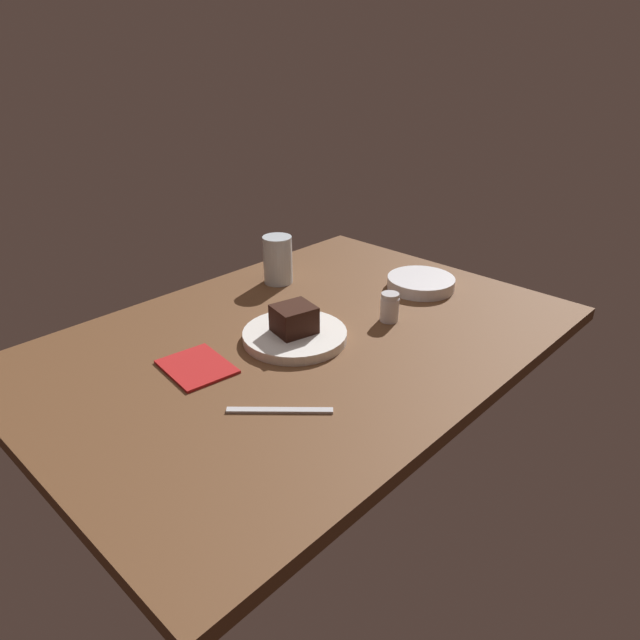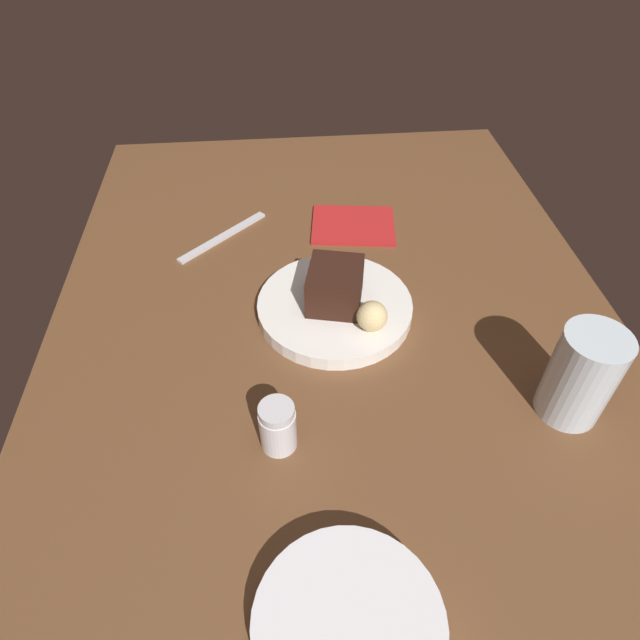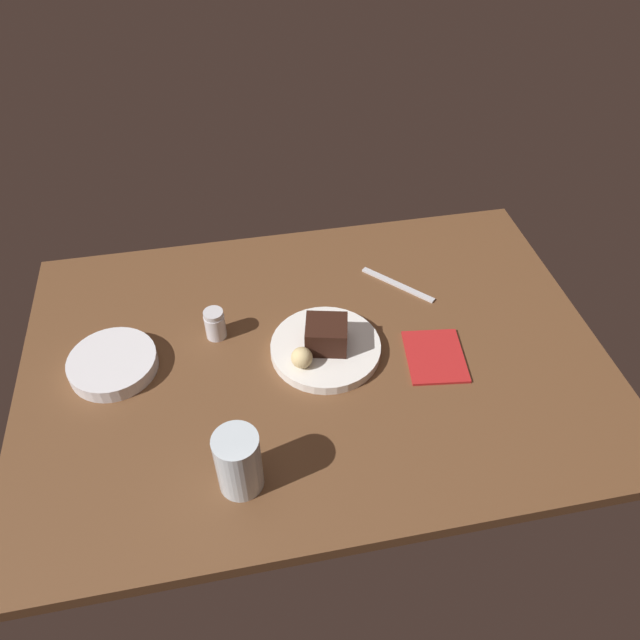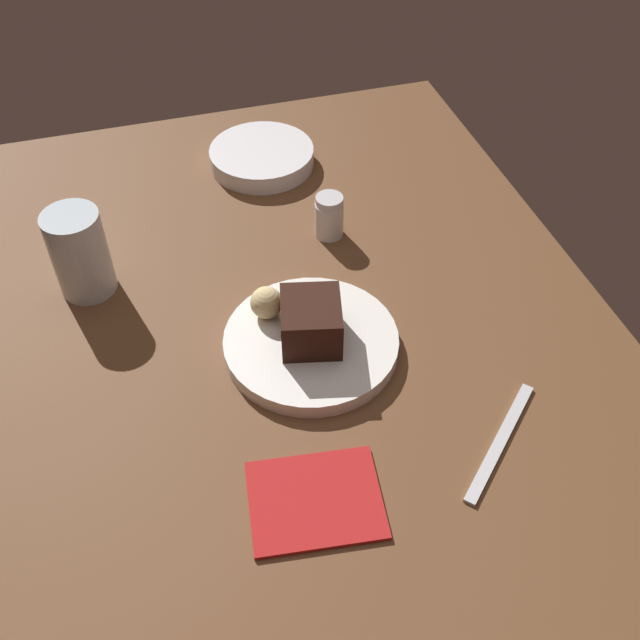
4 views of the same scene
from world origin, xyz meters
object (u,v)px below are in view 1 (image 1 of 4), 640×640
at_px(salt_shaker, 390,307).
at_px(butter_knife, 280,410).
at_px(chocolate_cake_slice, 294,319).
at_px(bread_roll, 299,308).
at_px(folded_napkin, 197,367).
at_px(water_glass, 278,260).
at_px(dessert_plate, 294,335).
at_px(side_bowl, 421,283).

xyz_separation_m(salt_shaker, butter_knife, (-0.43, -0.08, -0.03)).
bearing_deg(chocolate_cake_slice, bread_roll, 37.27).
bearing_deg(folded_napkin, water_glass, 26.82).
bearing_deg(butter_knife, dessert_plate, 87.36).
xyz_separation_m(bread_roll, butter_knife, (-0.26, -0.22, -0.04)).
bearing_deg(bread_roll, butter_knife, -140.45).
relative_size(salt_shaker, side_bowl, 0.39).
bearing_deg(salt_shaker, dessert_plate, 156.98).
bearing_deg(folded_napkin, side_bowl, -8.20).
relative_size(chocolate_cake_slice, salt_shaker, 1.22).
distance_m(salt_shaker, butter_knife, 0.43).
distance_m(chocolate_cake_slice, salt_shaker, 0.24).
bearing_deg(folded_napkin, chocolate_cake_slice, -14.84).
bearing_deg(bread_roll, side_bowl, -12.14).
height_order(chocolate_cake_slice, side_bowl, chocolate_cake_slice).
bearing_deg(side_bowl, dessert_plate, 174.99).
height_order(water_glass, folded_napkin, water_glass).
height_order(water_glass, side_bowl, water_glass).
distance_m(side_bowl, folded_napkin, 0.66).
relative_size(dessert_plate, butter_knife, 1.20).
relative_size(dessert_plate, salt_shaker, 3.31).
distance_m(bread_roll, butter_knife, 0.34).
bearing_deg(side_bowl, folded_napkin, 171.80).
bearing_deg(salt_shaker, folded_napkin, 161.23).
distance_m(water_glass, side_bowl, 0.39).
xyz_separation_m(dessert_plate, bread_roll, (0.06, 0.04, 0.03)).
distance_m(dessert_plate, side_bowl, 0.43).
relative_size(bread_roll, folded_napkin, 0.30).
height_order(salt_shaker, water_glass, water_glass).
bearing_deg(side_bowl, bread_roll, 167.86).
distance_m(salt_shaker, side_bowl, 0.22).
bearing_deg(side_bowl, chocolate_cake_slice, 175.25).
bearing_deg(butter_knife, folded_napkin, 140.40).
height_order(dessert_plate, water_glass, water_glass).
bearing_deg(water_glass, salt_shaker, -87.14).
xyz_separation_m(chocolate_cake_slice, bread_roll, (0.06, 0.04, -0.01)).
relative_size(bread_roll, side_bowl, 0.24).
distance_m(chocolate_cake_slice, bread_roll, 0.07).
bearing_deg(side_bowl, salt_shaker, -165.23).
xyz_separation_m(water_glass, folded_napkin, (-0.42, -0.21, -0.06)).
bearing_deg(salt_shaker, water_glass, 92.86).
height_order(dessert_plate, bread_roll, bread_roll).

